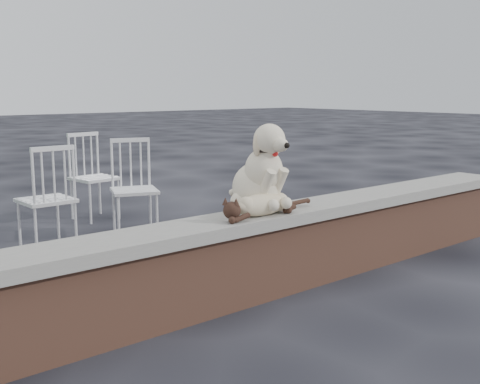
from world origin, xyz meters
TOP-DOWN VIEW (x-y plane):
  - ground at (0.00, 0.00)m, footprint 60.00×60.00m
  - brick_wall at (0.00, 0.00)m, footprint 6.00×0.30m
  - capstone at (0.00, 0.00)m, footprint 6.20×0.40m
  - dog at (0.25, 0.08)m, footprint 0.41×0.53m
  - cat at (0.17, -0.07)m, footprint 0.99×0.24m
  - chair_b at (0.46, 2.98)m, footprint 0.62×0.62m
  - chair_c at (-0.45, 2.06)m, footprint 0.57×0.57m
  - chair_d at (0.39, 2.01)m, footprint 0.73×0.73m

SIDE VIEW (x-z plane):
  - ground at x=0.00m, z-range 0.00..0.00m
  - brick_wall at x=0.00m, z-range 0.00..0.50m
  - chair_b at x=0.46m, z-range 0.00..0.94m
  - chair_c at x=-0.45m, z-range 0.00..0.94m
  - chair_d at x=0.39m, z-range 0.00..0.94m
  - capstone at x=0.00m, z-range 0.50..0.58m
  - cat at x=0.17m, z-range 0.58..0.75m
  - dog at x=0.25m, z-range 0.58..1.20m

